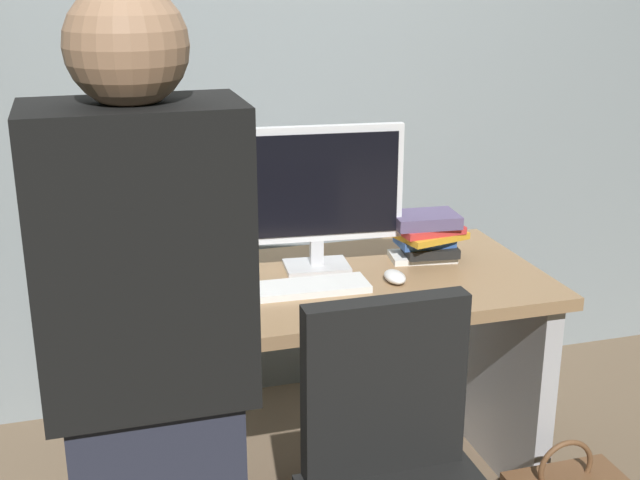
{
  "coord_description": "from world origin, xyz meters",
  "views": [
    {
      "loc": [
        -0.66,
        -2.27,
        1.67
      ],
      "look_at": [
        0.0,
        -0.05,
        0.9
      ],
      "focal_mm": 46.97,
      "sensor_mm": 36.0,
      "label": 1
    }
  ],
  "objects_px": {
    "person_at_desk": "(152,398)",
    "mouse": "(395,277)",
    "cup_by_monitor": "(165,266)",
    "desk": "(315,351)",
    "cup_near_keyboard": "(159,301)",
    "keyboard": "(296,289)",
    "book_stack": "(427,235)",
    "monitor": "(317,190)"
  },
  "relations": [
    {
      "from": "desk",
      "to": "cup_by_monitor",
      "type": "height_order",
      "value": "cup_by_monitor"
    },
    {
      "from": "cup_by_monitor",
      "to": "person_at_desk",
      "type": "bearing_deg",
      "value": -97.97
    },
    {
      "from": "person_at_desk",
      "to": "cup_by_monitor",
      "type": "relative_size",
      "value": 20.31
    },
    {
      "from": "monitor",
      "to": "mouse",
      "type": "xyz_separation_m",
      "value": [
        0.19,
        -0.18,
        -0.24
      ]
    },
    {
      "from": "desk",
      "to": "person_at_desk",
      "type": "bearing_deg",
      "value": -126.59
    },
    {
      "from": "keyboard",
      "to": "person_at_desk",
      "type": "bearing_deg",
      "value": -122.65
    },
    {
      "from": "person_at_desk",
      "to": "cup_near_keyboard",
      "type": "relative_size",
      "value": 16.13
    },
    {
      "from": "cup_near_keyboard",
      "to": "keyboard",
      "type": "bearing_deg",
      "value": 11.39
    },
    {
      "from": "keyboard",
      "to": "cup_near_keyboard",
      "type": "height_order",
      "value": "cup_near_keyboard"
    },
    {
      "from": "mouse",
      "to": "cup_by_monitor",
      "type": "height_order",
      "value": "cup_by_monitor"
    },
    {
      "from": "desk",
      "to": "person_at_desk",
      "type": "xyz_separation_m",
      "value": [
        -0.56,
        -0.75,
        0.33
      ]
    },
    {
      "from": "keyboard",
      "to": "mouse",
      "type": "height_order",
      "value": "mouse"
    },
    {
      "from": "keyboard",
      "to": "mouse",
      "type": "relative_size",
      "value": 4.3
    },
    {
      "from": "desk",
      "to": "cup_near_keyboard",
      "type": "xyz_separation_m",
      "value": [
        -0.48,
        -0.14,
        0.28
      ]
    },
    {
      "from": "keyboard",
      "to": "cup_by_monitor",
      "type": "relative_size",
      "value": 5.33
    },
    {
      "from": "keyboard",
      "to": "book_stack",
      "type": "relative_size",
      "value": 1.73
    },
    {
      "from": "desk",
      "to": "keyboard",
      "type": "xyz_separation_m",
      "value": [
        -0.08,
        -0.06,
        0.24
      ]
    },
    {
      "from": "desk",
      "to": "mouse",
      "type": "xyz_separation_m",
      "value": [
        0.23,
        -0.07,
        0.25
      ]
    },
    {
      "from": "monitor",
      "to": "keyboard",
      "type": "bearing_deg",
      "value": -123.77
    },
    {
      "from": "book_stack",
      "to": "desk",
      "type": "bearing_deg",
      "value": -167.76
    },
    {
      "from": "desk",
      "to": "cup_by_monitor",
      "type": "distance_m",
      "value": 0.53
    },
    {
      "from": "monitor",
      "to": "cup_by_monitor",
      "type": "height_order",
      "value": "monitor"
    },
    {
      "from": "cup_by_monitor",
      "to": "book_stack",
      "type": "relative_size",
      "value": 0.33
    },
    {
      "from": "keyboard",
      "to": "cup_near_keyboard",
      "type": "relative_size",
      "value": 4.23
    },
    {
      "from": "person_at_desk",
      "to": "mouse",
      "type": "distance_m",
      "value": 1.05
    },
    {
      "from": "mouse",
      "to": "book_stack",
      "type": "bearing_deg",
      "value": 42.81
    },
    {
      "from": "monitor",
      "to": "book_stack",
      "type": "xyz_separation_m",
      "value": [
        0.36,
        -0.02,
        -0.17
      ]
    },
    {
      "from": "keyboard",
      "to": "cup_by_monitor",
      "type": "bearing_deg",
      "value": 150.8
    },
    {
      "from": "mouse",
      "to": "cup_near_keyboard",
      "type": "bearing_deg",
      "value": -174.15
    },
    {
      "from": "cup_by_monitor",
      "to": "mouse",
      "type": "bearing_deg",
      "value": -18.84
    },
    {
      "from": "keyboard",
      "to": "cup_by_monitor",
      "type": "distance_m",
      "value": 0.42
    },
    {
      "from": "person_at_desk",
      "to": "mouse",
      "type": "xyz_separation_m",
      "value": [
        0.79,
        0.68,
        -0.08
      ]
    },
    {
      "from": "mouse",
      "to": "cup_by_monitor",
      "type": "xyz_separation_m",
      "value": [
        -0.66,
        0.23,
        0.02
      ]
    },
    {
      "from": "desk",
      "to": "cup_near_keyboard",
      "type": "height_order",
      "value": "cup_near_keyboard"
    },
    {
      "from": "cup_near_keyboard",
      "to": "cup_by_monitor",
      "type": "height_order",
      "value": "cup_near_keyboard"
    },
    {
      "from": "desk",
      "to": "monitor",
      "type": "distance_m",
      "value": 0.5
    },
    {
      "from": "desk",
      "to": "mouse",
      "type": "bearing_deg",
      "value": -16.75
    },
    {
      "from": "keyboard",
      "to": "cup_near_keyboard",
      "type": "distance_m",
      "value": 0.42
    },
    {
      "from": "person_at_desk",
      "to": "monitor",
      "type": "relative_size",
      "value": 3.03
    },
    {
      "from": "desk",
      "to": "monitor",
      "type": "relative_size",
      "value": 2.63
    },
    {
      "from": "monitor",
      "to": "mouse",
      "type": "relative_size",
      "value": 5.4
    },
    {
      "from": "mouse",
      "to": "desk",
      "type": "bearing_deg",
      "value": 163.25
    }
  ]
}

